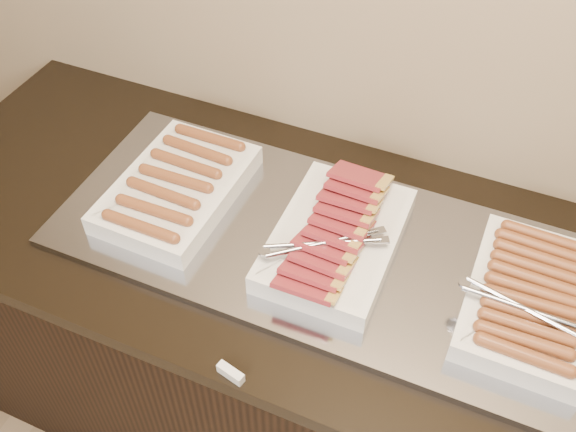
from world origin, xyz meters
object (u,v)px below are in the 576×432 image
at_px(warming_tray, 325,246).
at_px(dish_left, 178,187).
at_px(dish_center, 336,237).
at_px(dish_right, 530,299).
at_px(counter, 321,357).

distance_m(warming_tray, dish_left, 0.37).
height_order(dish_center, dish_right, dish_center).
xyz_separation_m(dish_left, dish_center, (0.39, -0.00, 0.01)).
bearing_deg(dish_right, counter, 179.79).
bearing_deg(dish_right, dish_center, -179.73).
bearing_deg(dish_right, dish_left, -179.97).
relative_size(dish_left, dish_right, 1.05).
relative_size(warming_tray, dish_right, 3.32).
relative_size(counter, dish_right, 5.69).
xyz_separation_m(warming_tray, dish_center, (0.02, -0.00, 0.04)).
bearing_deg(counter, dish_right, -0.50).
distance_m(warming_tray, dish_right, 0.43).
xyz_separation_m(counter, dish_center, (0.02, -0.00, 0.50)).
bearing_deg(dish_left, dish_center, 0.75).
distance_m(dish_center, dish_right, 0.41).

